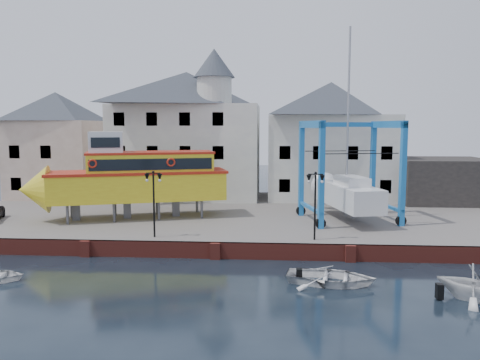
{
  "coord_description": "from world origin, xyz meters",
  "views": [
    {
      "loc": [
        3.38,
        -27.21,
        7.9
      ],
      "look_at": [
        1.0,
        7.0,
        4.0
      ],
      "focal_mm": 35.0,
      "sensor_mm": 36.0,
      "label": 1
    }
  ],
  "objects": [
    {
      "name": "shed_dark",
      "position": [
        19.0,
        17.0,
        3.0
      ],
      "size": [
        8.0,
        7.0,
        4.0
      ],
      "primitive_type": "cube",
      "color": "black",
      "rests_on": "hardstanding"
    },
    {
      "name": "motorboat_b",
      "position": [
        6.38,
        -4.02,
        0.0
      ],
      "size": [
        4.91,
        3.89,
        0.92
      ],
      "primitive_type": "imported",
      "rotation": [
        0.0,
        0.0,
        1.39
      ],
      "color": "silver",
      "rests_on": "ground"
    },
    {
      "name": "ground",
      "position": [
        0.0,
        0.0,
        0.0
      ],
      "size": [
        140.0,
        140.0,
        0.0
      ],
      "primitive_type": "plane",
      "color": "black",
      "rests_on": "ground"
    },
    {
      "name": "lamp_post_left",
      "position": [
        -4.0,
        1.2,
        4.17
      ],
      "size": [
        1.12,
        0.32,
        4.2
      ],
      "color": "black",
      "rests_on": "hardstanding"
    },
    {
      "name": "quay_wall",
      "position": [
        -0.0,
        0.1,
        0.5
      ],
      "size": [
        44.0,
        0.47,
        1.0
      ],
      "color": "maroon",
      "rests_on": "ground"
    },
    {
      "name": "building_pink",
      "position": [
        -18.0,
        18.0,
        6.15
      ],
      "size": [
        8.0,
        7.0,
        10.3
      ],
      "color": "tan",
      "rests_on": "hardstanding"
    },
    {
      "name": "building_white_main",
      "position": [
        -4.87,
        18.39,
        7.34
      ],
      "size": [
        14.0,
        8.3,
        14.0
      ],
      "color": "beige",
      "rests_on": "hardstanding"
    },
    {
      "name": "motorboat_c",
      "position": [
        12.68,
        -5.89,
        0.0
      ],
      "size": [
        4.43,
        4.3,
        1.78
      ],
      "primitive_type": "imported",
      "rotation": [
        0.0,
        0.0,
        0.99
      ],
      "color": "silver",
      "rests_on": "ground"
    },
    {
      "name": "travel_lift",
      "position": [
        8.83,
        8.23,
        3.35
      ],
      "size": [
        7.55,
        9.64,
        14.11
      ],
      "rotation": [
        0.0,
        0.0,
        0.22
      ],
      "color": "#2169B4",
      "rests_on": "hardstanding"
    },
    {
      "name": "lamp_post_right",
      "position": [
        6.0,
        1.2,
        4.17
      ],
      "size": [
        1.12,
        0.32,
        4.2
      ],
      "color": "black",
      "rests_on": "hardstanding"
    },
    {
      "name": "building_white_right",
      "position": [
        9.0,
        19.0,
        6.6
      ],
      "size": [
        12.0,
        8.0,
        11.2
      ],
      "color": "beige",
      "rests_on": "hardstanding"
    },
    {
      "name": "tour_boat",
      "position": [
        -7.57,
        7.14,
        4.09
      ],
      "size": [
        15.43,
        7.92,
        6.55
      ],
      "rotation": [
        0.0,
        0.0,
        0.3
      ],
      "color": "#59595E",
      "rests_on": "hardstanding"
    },
    {
      "name": "hardstanding",
      "position": [
        0.0,
        11.0,
        0.5
      ],
      "size": [
        44.0,
        22.0,
        1.0
      ],
      "primitive_type": "cube",
      "color": "#655D57",
      "rests_on": "ground"
    }
  ]
}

